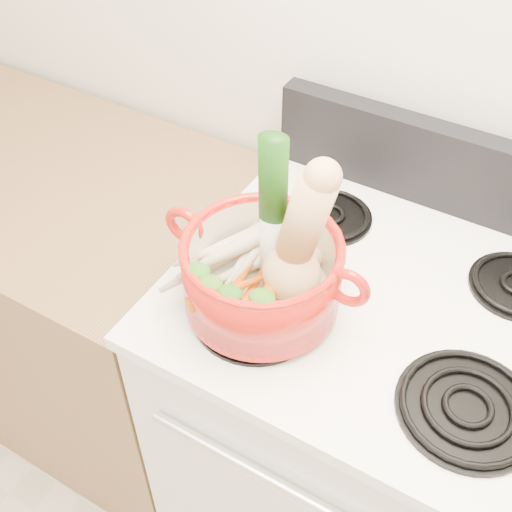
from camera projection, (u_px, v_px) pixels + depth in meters
The scene contains 25 objects.
wall_back at pixel (494, 38), 1.13m from camera, with size 3.50×0.02×2.60m, color silver.
stove_body at pixel (360, 436), 1.51m from camera, with size 0.76×0.65×0.92m, color silver.
cooktop at pixel (389, 303), 1.17m from camera, with size 0.78×0.67×0.03m, color white.
control_backsplash at pixel (454, 171), 1.28m from camera, with size 0.76×0.05×0.18m, color black.
oven_handle at pixel (299, 496), 1.07m from camera, with size 0.02×0.02×0.60m, color silver.
counter_left at pixel (27, 273), 1.90m from camera, with size 1.36×0.65×0.90m, color brown.
burner_front_left at pixel (256, 312), 1.13m from camera, with size 0.22×0.22×0.02m, color black.
burner_front_right at pixel (468, 407), 0.99m from camera, with size 0.22×0.22×0.02m, color black.
burner_back_left at pixel (330, 215), 1.31m from camera, with size 0.17×0.17×0.02m, color black.
dutch_oven at pixel (262, 274), 1.09m from camera, with size 0.27×0.27×0.13m, color #B4160F.
pot_handle_left at pixel (184, 225), 1.11m from camera, with size 0.08×0.08×0.02m, color #B4160F.
pot_handle_right at pixel (348, 288), 1.00m from camera, with size 0.08×0.08×0.02m, color #B4160F.
squash at pixel (294, 235), 1.02m from camera, with size 0.11×0.11×0.27m, color tan, non-canonical shape.
leek at pixel (273, 210), 1.03m from camera, with size 0.05×0.05×0.31m, color beige.
ginger at pixel (301, 252), 1.15m from camera, with size 0.07×0.05×0.04m, color tan.
parsnip_0 at pixel (253, 262), 1.13m from camera, with size 0.04×0.04×0.21m, color beige.
parsnip_1 at pixel (215, 258), 1.12m from camera, with size 0.05×0.05×0.22m, color beige.
parsnip_2 at pixel (247, 254), 1.13m from camera, with size 0.04×0.04×0.18m, color beige.
parsnip_3 at pixel (217, 248), 1.13m from camera, with size 0.04×0.04×0.17m, color beige.
parsnip_4 at pixel (263, 241), 1.14m from camera, with size 0.04×0.04×0.20m, color beige.
parsnip_5 at pixel (235, 248), 1.11m from camera, with size 0.04×0.04×0.23m, color beige.
carrot_0 at pixel (245, 304), 1.07m from camera, with size 0.03×0.03×0.15m, color #DC420B.
carrot_1 at pixel (230, 294), 1.08m from camera, with size 0.03×0.03×0.14m, color #C05209.
carrot_2 at pixel (270, 287), 1.07m from camera, with size 0.03×0.03×0.18m, color #D6660A.
carrot_3 at pixel (227, 292), 1.06m from camera, with size 0.03×0.03×0.14m, color #CE4A0A.
Camera 1 is at (0.18, 0.61, 1.82)m, focal length 45.00 mm.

